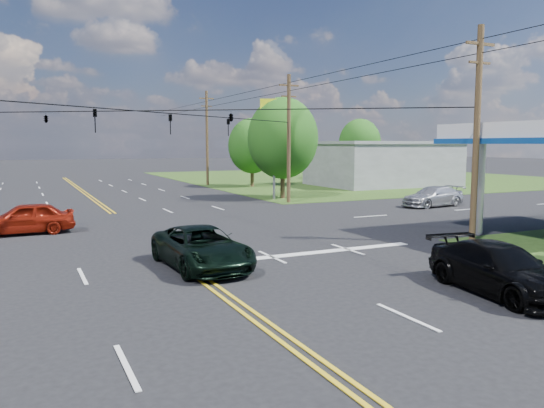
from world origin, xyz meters
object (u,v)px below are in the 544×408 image
pole_ne (289,137)px  tree_right_a (283,138)px  pole_right_far (207,137)px  suv_black (500,269)px  retail_ne (382,165)px  tree_right_b (252,146)px  pole_se (477,132)px  tree_far_r (360,143)px  pickup_dkgreen (202,248)px

pole_ne → tree_right_a: bearing=71.6°
pole_right_far → suv_black: pole_right_far is taller
retail_ne → tree_right_b: 14.22m
tree_right_a → suv_black: tree_right_a is taller
retail_ne → pole_right_far: (-17.00, 8.00, 2.97)m
retail_ne → tree_right_b: bearing=163.5°
pole_se → tree_right_a: (1.00, 21.00, -0.05)m
tree_far_r → pickup_dkgreen: bearing=-131.0°
pole_se → tree_right_b: (3.50, 33.00, -0.70)m
retail_ne → pickup_dkgreen: (-29.50, -28.50, -1.47)m
pole_se → pole_right_far: (0.00, 37.00, 0.25)m
pole_se → suv_black: 9.46m
suv_black → pole_right_far: bearing=89.8°
tree_far_r → retail_ne: bearing=-111.8°
pole_se → pole_ne: (0.00, 18.00, 0.00)m
pole_ne → tree_right_b: pole_ne is taller
retail_ne → suv_black: bearing=-122.5°
pole_se → tree_far_r: 44.30m
pickup_dkgreen → suv_black: pickup_dkgreen is taller
tree_right_a → suv_black: size_ratio=1.62×
pickup_dkgreen → pole_right_far: bearing=68.4°
tree_right_a → pole_se: bearing=-92.7°
tree_right_b → suv_black: bearing=-103.0°
retail_ne → tree_right_a: tree_right_a is taller
pickup_dkgreen → tree_right_b: bearing=61.1°
retail_ne → pickup_dkgreen: retail_ne is taller
tree_far_r → suv_black: size_ratio=1.52×
tree_right_a → tree_far_r: (20.00, 18.00, -0.33)m
pole_se → tree_far_r: bearing=61.7°
retail_ne → suv_black: (-22.57, -35.40, -1.47)m
pole_se → pole_right_far: bearing=90.0°
tree_right_a → suv_black: 28.48m
tree_right_b → suv_black: size_ratio=1.41×
pole_se → tree_right_b: size_ratio=1.34×
pole_right_far → suv_black: (-5.57, -43.40, -4.44)m
pole_right_far → tree_right_a: 16.03m
pole_ne → suv_black: size_ratio=1.89×
retail_ne → tree_far_r: 11.02m
pole_se → pole_ne: same height
pole_right_far → pole_ne: bearing=-90.0°
pole_ne → pole_right_far: bearing=90.0°
pole_ne → tree_right_b: size_ratio=1.34×
pole_se → pole_ne: size_ratio=1.00×
retail_ne → pole_ne: 20.43m
pole_se → pickup_dkgreen: pole_se is taller
pole_ne → pole_right_far: 19.00m
pole_right_far → tree_far_r: size_ratio=1.31×
pickup_dkgreen → retail_ne: bearing=41.3°
pickup_dkgreen → tree_right_a: bearing=53.9°
tree_right_b → retail_ne: bearing=-16.5°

